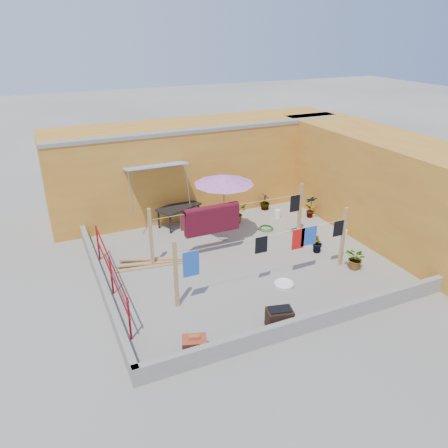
{
  "coord_description": "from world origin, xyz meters",
  "views": [
    {
      "loc": [
        -5.17,
        -10.16,
        6.38
      ],
      "look_at": [
        -0.45,
        0.3,
        1.16
      ],
      "focal_mm": 35.0,
      "sensor_mm": 36.0,
      "label": 1
    }
  ],
  "objects_px": {
    "brick_stack": "(194,346)",
    "green_hose": "(266,228)",
    "plant_back_a": "(237,213)",
    "white_basin": "(284,284)",
    "water_jug_a": "(344,234)",
    "brazier": "(279,318)",
    "patio_umbrella": "(224,180)",
    "outdoor_table": "(179,208)",
    "water_jug_b": "(277,214)"
  },
  "relations": [
    {
      "from": "white_basin",
      "to": "water_jug_a",
      "type": "relative_size",
      "value": 1.55
    },
    {
      "from": "water_jug_a",
      "to": "plant_back_a",
      "type": "distance_m",
      "value": 3.71
    },
    {
      "from": "brazier",
      "to": "water_jug_a",
      "type": "xyz_separation_m",
      "value": [
        4.34,
        3.16,
        -0.11
      ]
    },
    {
      "from": "brick_stack",
      "to": "white_basin",
      "type": "height_order",
      "value": "brick_stack"
    },
    {
      "from": "brick_stack",
      "to": "green_hose",
      "type": "distance_m",
      "value": 6.58
    },
    {
      "from": "water_jug_b",
      "to": "brick_stack",
      "type": "bearing_deg",
      "value": -133.9
    },
    {
      "from": "brick_stack",
      "to": "plant_back_a",
      "type": "height_order",
      "value": "plant_back_a"
    },
    {
      "from": "brazier",
      "to": "patio_umbrella",
      "type": "bearing_deg",
      "value": 81.08
    },
    {
      "from": "brick_stack",
      "to": "patio_umbrella",
      "type": "bearing_deg",
      "value": 59.26
    },
    {
      "from": "white_basin",
      "to": "green_hose",
      "type": "xyz_separation_m",
      "value": [
        1.32,
        3.34,
        -0.01
      ]
    },
    {
      "from": "outdoor_table",
      "to": "white_basin",
      "type": "height_order",
      "value": "outdoor_table"
    },
    {
      "from": "outdoor_table",
      "to": "white_basin",
      "type": "xyz_separation_m",
      "value": [
        1.28,
        -4.9,
        -0.59
      ]
    },
    {
      "from": "patio_umbrella",
      "to": "water_jug_a",
      "type": "distance_m",
      "value": 4.36
    },
    {
      "from": "outdoor_table",
      "to": "green_hose",
      "type": "height_order",
      "value": "outdoor_table"
    },
    {
      "from": "brazier",
      "to": "water_jug_a",
      "type": "height_order",
      "value": "brazier"
    },
    {
      "from": "brick_stack",
      "to": "brazier",
      "type": "distance_m",
      "value": 2.08
    },
    {
      "from": "outdoor_table",
      "to": "brick_stack",
      "type": "xyz_separation_m",
      "value": [
        -1.85,
        -6.4,
        -0.44
      ]
    },
    {
      "from": "white_basin",
      "to": "water_jug_b",
      "type": "distance_m",
      "value": 4.57
    },
    {
      "from": "plant_back_a",
      "to": "water_jug_b",
      "type": "bearing_deg",
      "value": -8.19
    },
    {
      "from": "outdoor_table",
      "to": "plant_back_a",
      "type": "height_order",
      "value": "plant_back_a"
    },
    {
      "from": "green_hose",
      "to": "water_jug_b",
      "type": "bearing_deg",
      "value": 38.55
    },
    {
      "from": "green_hose",
      "to": "patio_umbrella",
      "type": "bearing_deg",
      "value": -177.32
    },
    {
      "from": "brazier",
      "to": "water_jug_a",
      "type": "bearing_deg",
      "value": 36.11
    },
    {
      "from": "brazier",
      "to": "green_hose",
      "type": "xyz_separation_m",
      "value": [
        2.37,
        4.84,
        -0.22
      ]
    },
    {
      "from": "water_jug_a",
      "to": "plant_back_a",
      "type": "bearing_deg",
      "value": 135.99
    },
    {
      "from": "white_basin",
      "to": "brick_stack",
      "type": "bearing_deg",
      "value": -154.47
    },
    {
      "from": "white_basin",
      "to": "water_jug_b",
      "type": "xyz_separation_m",
      "value": [
        2.17,
        4.02,
        0.11
      ]
    },
    {
      "from": "green_hose",
      "to": "outdoor_table",
      "type": "bearing_deg",
      "value": 149.04
    },
    {
      "from": "brazier",
      "to": "water_jug_a",
      "type": "distance_m",
      "value": 5.37
    },
    {
      "from": "water_jug_b",
      "to": "green_hose",
      "type": "distance_m",
      "value": 1.09
    },
    {
      "from": "outdoor_table",
      "to": "plant_back_a",
      "type": "relative_size",
      "value": 2.23
    },
    {
      "from": "outdoor_table",
      "to": "brick_stack",
      "type": "bearing_deg",
      "value": -106.14
    },
    {
      "from": "brick_stack",
      "to": "water_jug_a",
      "type": "xyz_separation_m",
      "value": [
        6.42,
        3.16,
        -0.04
      ]
    },
    {
      "from": "brick_stack",
      "to": "brazier",
      "type": "relative_size",
      "value": 0.92
    },
    {
      "from": "outdoor_table",
      "to": "water_jug_a",
      "type": "xyz_separation_m",
      "value": [
        4.57,
        -3.24,
        -0.48
      ]
    },
    {
      "from": "plant_back_a",
      "to": "outdoor_table",
      "type": "bearing_deg",
      "value": 160.79
    },
    {
      "from": "water_jug_a",
      "to": "water_jug_b",
      "type": "distance_m",
      "value": 2.6
    },
    {
      "from": "water_jug_a",
      "to": "green_hose",
      "type": "relative_size",
      "value": 0.65
    },
    {
      "from": "water_jug_b",
      "to": "plant_back_a",
      "type": "bearing_deg",
      "value": 171.81
    },
    {
      "from": "outdoor_table",
      "to": "water_jug_a",
      "type": "distance_m",
      "value": 5.62
    },
    {
      "from": "water_jug_a",
      "to": "white_basin",
      "type": "bearing_deg",
      "value": -153.1
    },
    {
      "from": "brick_stack",
      "to": "green_hose",
      "type": "relative_size",
      "value": 1.14
    },
    {
      "from": "brazier",
      "to": "water_jug_b",
      "type": "height_order",
      "value": "brazier"
    },
    {
      "from": "brick_stack",
      "to": "plant_back_a",
      "type": "relative_size",
      "value": 0.81
    },
    {
      "from": "plant_back_a",
      "to": "green_hose",
      "type": "bearing_deg",
      "value": -52.17
    },
    {
      "from": "patio_umbrella",
      "to": "brazier",
      "type": "relative_size",
      "value": 3.49
    },
    {
      "from": "brick_stack",
      "to": "water_jug_a",
      "type": "bearing_deg",
      "value": 26.24
    },
    {
      "from": "outdoor_table",
      "to": "water_jug_b",
      "type": "xyz_separation_m",
      "value": [
        3.45,
        -0.89,
        -0.48
      ]
    },
    {
      "from": "patio_umbrella",
      "to": "brazier",
      "type": "height_order",
      "value": "patio_umbrella"
    },
    {
      "from": "water_jug_b",
      "to": "outdoor_table",
      "type": "bearing_deg",
      "value": 165.59
    }
  ]
}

